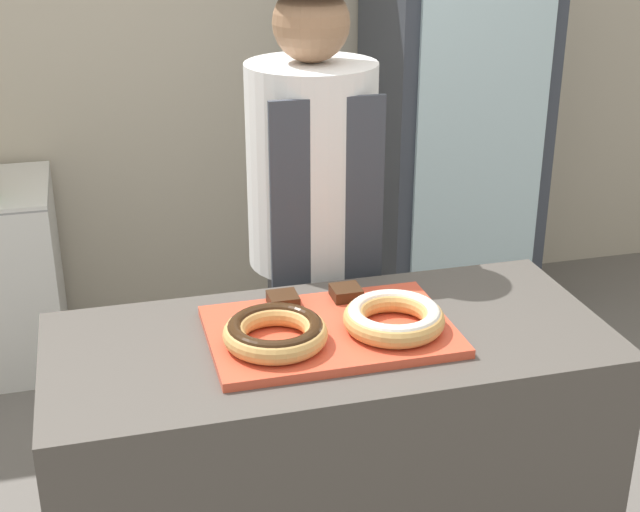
{
  "coord_description": "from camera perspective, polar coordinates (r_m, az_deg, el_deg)",
  "views": [
    {
      "loc": [
        -0.54,
        -1.94,
        1.96
      ],
      "look_at": [
        0.0,
        0.1,
        1.07
      ],
      "focal_mm": 50.0,
      "sensor_mm": 36.0,
      "label": 1
    }
  ],
  "objects": [
    {
      "name": "brownie_back_right",
      "position": [
        2.42,
        1.68,
        -2.35
      ],
      "size": [
        0.08,
        0.08,
        0.03
      ],
      "color": "#382111",
      "rests_on": "serving_tray"
    },
    {
      "name": "donut_light_glaze",
      "position": [
        2.26,
        4.75,
        -3.9
      ],
      "size": [
        0.26,
        0.26,
        0.06
      ],
      "color": "tan",
      "rests_on": "serving_tray"
    },
    {
      "name": "donut_chocolate_glaze",
      "position": [
        2.18,
        -2.88,
        -4.85
      ],
      "size": [
        0.26,
        0.26,
        0.06
      ],
      "color": "tan",
      "rests_on": "serving_tray"
    },
    {
      "name": "serving_tray",
      "position": [
        2.28,
        0.65,
        -4.84
      ],
      "size": [
        0.62,
        0.41,
        0.02
      ],
      "color": "#D84C33",
      "rests_on": "display_counter"
    },
    {
      "name": "display_counter",
      "position": [
        2.52,
        0.6,
        -14.0
      ],
      "size": [
        1.44,
        0.64,
        0.89
      ],
      "color": "#4C4742",
      "rests_on": "ground_plane"
    },
    {
      "name": "baker_person",
      "position": [
        2.82,
        -0.49,
        1.08
      ],
      "size": [
        0.4,
        0.4,
        1.73
      ],
      "color": "#4C4C51",
      "rests_on": "ground_plane"
    },
    {
      "name": "wall_back",
      "position": [
        4.15,
        -7.45,
        14.36
      ],
      "size": [
        8.0,
        0.06,
        2.7
      ],
      "color": "#BCB29E",
      "rests_on": "ground_plane"
    },
    {
      "name": "brownie_back_left",
      "position": [
        2.38,
        -2.38,
        -2.82
      ],
      "size": [
        0.08,
        0.08,
        0.03
      ],
      "color": "#382111",
      "rests_on": "serving_tray"
    },
    {
      "name": "beverage_fridge",
      "position": [
        4.17,
        8.39,
        7.38
      ],
      "size": [
        0.72,
        0.65,
        1.71
      ],
      "color": "#333842",
      "rests_on": "ground_plane"
    }
  ]
}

